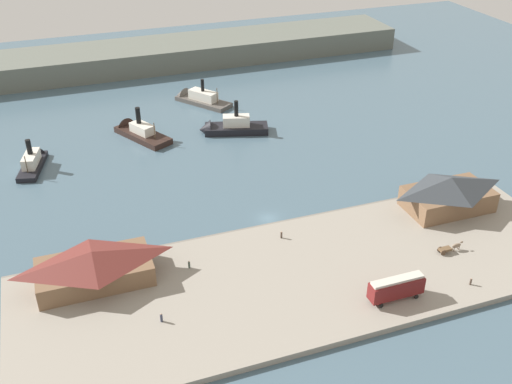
{
  "coord_description": "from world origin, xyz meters",
  "views": [
    {
      "loc": [
        -39.81,
        -102.67,
        72.0
      ],
      "look_at": [
        0.14,
        8.46,
        2.0
      ],
      "focal_mm": 41.96,
      "sensor_mm": 36.0,
      "label": 1
    }
  ],
  "objects_px": {
    "pedestrian_by_tram": "(161,318)",
    "mooring_post_west": "(24,276)",
    "ferry_moored_west": "(229,127)",
    "ferry_shed_central_terminal": "(449,193)",
    "pedestrian_walking_east": "(281,235)",
    "ferry_moored_east": "(137,131)",
    "mooring_post_east": "(157,249)",
    "ferry_mid_harbor": "(197,98)",
    "ferry_shed_customs_shed": "(94,266)",
    "pedestrian_near_cart": "(471,282)",
    "street_tram": "(396,287)",
    "ferry_approaching_west": "(34,160)",
    "horse_cart": "(450,248)",
    "pedestrian_near_west_shed": "(189,265)"
  },
  "relations": [
    {
      "from": "ferry_approaching_west",
      "to": "horse_cart",
      "type": "bearing_deg",
      "value": -41.86
    },
    {
      "from": "pedestrian_walking_east",
      "to": "ferry_approaching_west",
      "type": "distance_m",
      "value": 70.53
    },
    {
      "from": "ferry_shed_customs_shed",
      "to": "pedestrian_walking_east",
      "type": "relative_size",
      "value": 12.99
    },
    {
      "from": "pedestrian_near_cart",
      "to": "pedestrian_near_west_shed",
      "type": "distance_m",
      "value": 52.48
    },
    {
      "from": "pedestrian_near_west_shed",
      "to": "mooring_post_west",
      "type": "height_order",
      "value": "pedestrian_near_west_shed"
    },
    {
      "from": "street_tram",
      "to": "mooring_post_east",
      "type": "relative_size",
      "value": 11.33
    },
    {
      "from": "ferry_moored_east",
      "to": "ferry_moored_west",
      "type": "height_order",
      "value": "ferry_moored_west"
    },
    {
      "from": "ferry_shed_central_terminal",
      "to": "mooring_post_east",
      "type": "bearing_deg",
      "value": 174.7
    },
    {
      "from": "horse_cart",
      "to": "mooring_post_west",
      "type": "distance_m",
      "value": 82.13
    },
    {
      "from": "ferry_approaching_west",
      "to": "ferry_moored_east",
      "type": "xyz_separation_m",
      "value": [
        27.91,
        9.13,
        -0.15
      ]
    },
    {
      "from": "mooring_post_west",
      "to": "mooring_post_east",
      "type": "bearing_deg",
      "value": 0.68
    },
    {
      "from": "street_tram",
      "to": "horse_cart",
      "type": "height_order",
      "value": "street_tram"
    },
    {
      "from": "ferry_approaching_west",
      "to": "mooring_post_west",
      "type": "bearing_deg",
      "value": -93.85
    },
    {
      "from": "horse_cart",
      "to": "ferry_approaching_west",
      "type": "xyz_separation_m",
      "value": [
        -76.45,
        68.51,
        -0.67
      ]
    },
    {
      "from": "pedestrian_by_tram",
      "to": "ferry_moored_east",
      "type": "height_order",
      "value": "ferry_moored_east"
    },
    {
      "from": "mooring_post_east",
      "to": "ferry_mid_harbor",
      "type": "relative_size",
      "value": 0.05
    },
    {
      "from": "mooring_post_east",
      "to": "pedestrian_near_west_shed",
      "type": "bearing_deg",
      "value": -58.25
    },
    {
      "from": "mooring_post_east",
      "to": "mooring_post_west",
      "type": "relative_size",
      "value": 1.0
    },
    {
      "from": "pedestrian_near_cart",
      "to": "ferry_shed_customs_shed",
      "type": "bearing_deg",
      "value": 159.22
    },
    {
      "from": "ferry_shed_central_terminal",
      "to": "ferry_mid_harbor",
      "type": "distance_m",
      "value": 89.36
    },
    {
      "from": "street_tram",
      "to": "ferry_moored_east",
      "type": "bearing_deg",
      "value": 109.67
    },
    {
      "from": "ferry_shed_central_terminal",
      "to": "pedestrian_walking_east",
      "type": "xyz_separation_m",
      "value": [
        -38.84,
        1.62,
        -3.17
      ]
    },
    {
      "from": "pedestrian_by_tram",
      "to": "ferry_moored_west",
      "type": "distance_m",
      "value": 79.12
    },
    {
      "from": "ferry_shed_customs_shed",
      "to": "ferry_mid_harbor",
      "type": "distance_m",
      "value": 91.2
    },
    {
      "from": "pedestrian_near_cart",
      "to": "ferry_mid_harbor",
      "type": "xyz_separation_m",
      "value": [
        -23.78,
        105.98,
        -0.59
      ]
    },
    {
      "from": "street_tram",
      "to": "horse_cart",
      "type": "distance_m",
      "value": 19.77
    },
    {
      "from": "ferry_shed_central_terminal",
      "to": "pedestrian_walking_east",
      "type": "relative_size",
      "value": 11.68
    },
    {
      "from": "ferry_shed_central_terminal",
      "to": "pedestrian_walking_east",
      "type": "bearing_deg",
      "value": 177.62
    },
    {
      "from": "ferry_shed_central_terminal",
      "to": "mooring_post_east",
      "type": "xyz_separation_m",
      "value": [
        -63.83,
        5.93,
        -3.46
      ]
    },
    {
      "from": "horse_cart",
      "to": "ferry_approaching_west",
      "type": "bearing_deg",
      "value": 138.14
    },
    {
      "from": "street_tram",
      "to": "pedestrian_by_tram",
      "type": "bearing_deg",
      "value": 168.34
    },
    {
      "from": "ferry_shed_customs_shed",
      "to": "horse_cart",
      "type": "xyz_separation_m",
      "value": [
        67.24,
        -14.61,
        -2.39
      ]
    },
    {
      "from": "pedestrian_near_cart",
      "to": "mooring_post_east",
      "type": "relative_size",
      "value": 1.67
    },
    {
      "from": "pedestrian_by_tram",
      "to": "mooring_post_west",
      "type": "bearing_deg",
      "value": 137.21
    },
    {
      "from": "pedestrian_near_cart",
      "to": "ferry_moored_west",
      "type": "xyz_separation_m",
      "value": [
        -21.14,
        80.85,
        -0.32
      ]
    },
    {
      "from": "ferry_shed_customs_shed",
      "to": "ferry_moored_west",
      "type": "xyz_separation_m",
      "value": [
        43.59,
        56.29,
        -2.96
      ]
    },
    {
      "from": "pedestrian_by_tram",
      "to": "ferry_shed_customs_shed",
      "type": "bearing_deg",
      "value": 121.52
    },
    {
      "from": "pedestrian_walking_east",
      "to": "street_tram",
      "type": "bearing_deg",
      "value": -63.73
    },
    {
      "from": "mooring_post_east",
      "to": "ferry_shed_customs_shed",
      "type": "bearing_deg",
      "value": -156.73
    },
    {
      "from": "pedestrian_near_west_shed",
      "to": "mooring_post_east",
      "type": "height_order",
      "value": "pedestrian_near_west_shed"
    },
    {
      "from": "street_tram",
      "to": "ferry_mid_harbor",
      "type": "xyz_separation_m",
      "value": [
        -8.62,
        104.71,
        -2.55
      ]
    },
    {
      "from": "ferry_shed_central_terminal",
      "to": "pedestrian_near_west_shed",
      "type": "distance_m",
      "value": 59.23
    },
    {
      "from": "mooring_post_east",
      "to": "pedestrian_near_cart",
      "type": "bearing_deg",
      "value": -29.86
    },
    {
      "from": "mooring_post_west",
      "to": "ferry_moored_west",
      "type": "distance_m",
      "value": 75.93
    },
    {
      "from": "pedestrian_by_tram",
      "to": "ferry_moored_west",
      "type": "xyz_separation_m",
      "value": [
        34.42,
        71.24,
        -0.44
      ]
    },
    {
      "from": "ferry_shed_central_terminal",
      "to": "street_tram",
      "type": "bearing_deg",
      "value": -139.68
    },
    {
      "from": "pedestrian_by_tram",
      "to": "ferry_moored_west",
      "type": "height_order",
      "value": "ferry_moored_west"
    },
    {
      "from": "street_tram",
      "to": "pedestrian_walking_east",
      "type": "bearing_deg",
      "value": 116.27
    },
    {
      "from": "ferry_shed_customs_shed",
      "to": "ferry_approaching_west",
      "type": "bearing_deg",
      "value": 99.7
    },
    {
      "from": "street_tram",
      "to": "ferry_moored_west",
      "type": "height_order",
      "value": "ferry_moored_west"
    }
  ]
}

